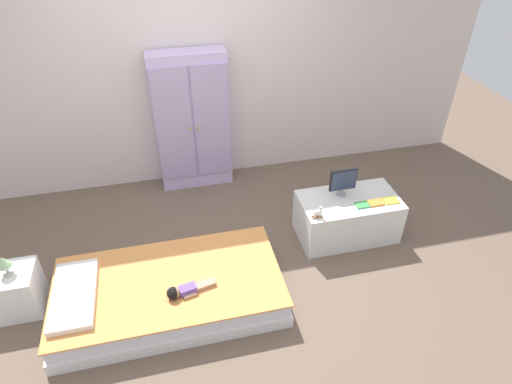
% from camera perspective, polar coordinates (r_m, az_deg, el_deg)
% --- Properties ---
extents(ground_plane, '(10.00, 10.00, 0.02)m').
position_cam_1_polar(ground_plane, '(4.01, -4.51, -9.80)').
color(ground_plane, brown).
extents(back_wall, '(6.40, 0.05, 2.70)m').
position_cam_1_polar(back_wall, '(4.61, -8.76, 16.66)').
color(back_wall, silver).
rests_on(back_wall, ground_plane).
extents(bed, '(1.82, 0.95, 0.25)m').
position_cam_1_polar(bed, '(3.69, -11.25, -12.70)').
color(bed, white).
rests_on(bed, ground_plane).
extents(pillow, '(0.32, 0.68, 0.05)m').
position_cam_1_polar(pillow, '(3.68, -22.82, -12.33)').
color(pillow, white).
rests_on(pillow, bed).
extents(doll, '(0.39, 0.16, 0.10)m').
position_cam_1_polar(doll, '(3.46, -9.67, -12.69)').
color(doll, '#6B4CB2').
rests_on(doll, bed).
extents(nightstand, '(0.35, 0.35, 0.39)m').
position_cam_1_polar(nightstand, '(4.02, -28.93, -11.30)').
color(nightstand, white).
rests_on(nightstand, ground_plane).
extents(table_lamp, '(0.11, 0.11, 0.18)m').
position_cam_1_polar(table_lamp, '(3.81, -30.30, -8.03)').
color(table_lamp, '#B7B2AD').
rests_on(table_lamp, nightstand).
extents(wardrobe, '(0.78, 0.28, 1.51)m').
position_cam_1_polar(wardrobe, '(4.68, -8.37, 9.06)').
color(wardrobe, silver).
rests_on(wardrobe, ground_plane).
extents(tv_stand, '(0.93, 0.51, 0.43)m').
position_cam_1_polar(tv_stand, '(4.26, 11.89, -3.22)').
color(tv_stand, silver).
rests_on(tv_stand, ground_plane).
extents(tv_monitor, '(0.26, 0.10, 0.28)m').
position_cam_1_polar(tv_monitor, '(4.08, 11.39, 1.47)').
color(tv_monitor, '#99999E').
rests_on(tv_monitor, tv_stand).
extents(rocking_horse_toy, '(0.10, 0.04, 0.12)m').
position_cam_1_polar(rocking_horse_toy, '(3.83, 8.21, -2.66)').
color(rocking_horse_toy, '#8E6642').
rests_on(rocking_horse_toy, tv_stand).
extents(book_green, '(0.12, 0.09, 0.01)m').
position_cam_1_polar(book_green, '(4.07, 13.80, -1.65)').
color(book_green, '#429E51').
rests_on(book_green, tv_stand).
extents(book_orange, '(0.14, 0.10, 0.02)m').
position_cam_1_polar(book_orange, '(4.13, 15.48, -1.36)').
color(book_orange, orange).
rests_on(book_orange, tv_stand).
extents(book_yellow, '(0.14, 0.10, 0.01)m').
position_cam_1_polar(book_yellow, '(4.20, 17.32, -1.08)').
color(book_yellow, gold).
rests_on(book_yellow, tv_stand).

